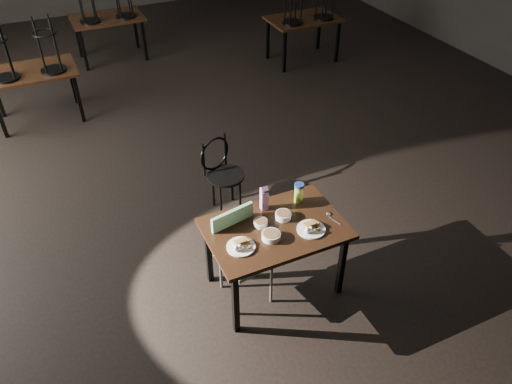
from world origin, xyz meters
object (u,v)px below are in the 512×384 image
main_table (275,234)px  school_chair (241,248)px  bentwood_chair (221,169)px  juice_carton (264,199)px  water_bottle (299,193)px

main_table → school_chair: 0.33m
main_table → bentwood_chair: bentwood_chair is taller
juice_carton → main_table: bearing=-93.7°
juice_carton → school_chair: size_ratio=0.28×
main_table → juice_carton: 0.33m
main_table → bentwood_chair: size_ratio=1.40×
water_bottle → school_chair: bearing=-167.3°
water_bottle → bentwood_chair: size_ratio=0.23×
juice_carton → bentwood_chair: size_ratio=0.29×
juice_carton → water_bottle: 0.33m
juice_carton → school_chair: juice_carton is taller
main_table → water_bottle: water_bottle is taller
juice_carton → water_bottle: juice_carton is taller
water_bottle → bentwood_chair: 1.19m
water_bottle → main_table: bearing=-146.9°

